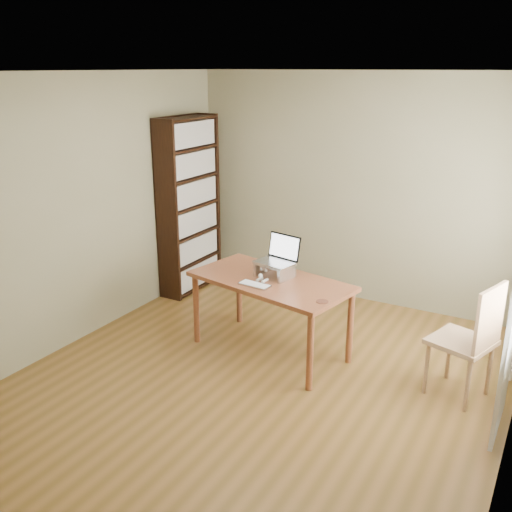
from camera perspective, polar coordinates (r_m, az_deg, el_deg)
The scene contains 9 objects.
room at distance 4.61m, azimuth 0.80°, elevation 1.61°, with size 4.04×4.54×2.64m.
bookshelf at distance 6.90m, azimuth -6.69°, elevation 5.03°, with size 0.30×0.90×2.10m.
desk at distance 5.35m, azimuth 1.46°, elevation -3.23°, with size 1.62×1.03×0.75m.
laptop_stand at distance 5.35m, azimuth 1.88°, elevation -1.24°, with size 0.32×0.25×0.13m.
laptop at distance 5.37m, azimuth 2.21°, elevation 0.08°, with size 0.40×0.36×0.25m.
keyboard at distance 5.15m, azimuth -0.15°, elevation -2.90°, with size 0.30×0.15×0.02m.
coaster at distance 4.85m, azimuth 6.64°, elevation -4.55°, with size 0.10×0.10×0.01m, color brown.
cat at distance 5.40m, azimuth 1.85°, elevation -1.35°, with size 0.23×0.47×0.14m.
chair at distance 4.98m, azimuth 20.84°, elevation -7.49°, with size 0.57×0.57×1.03m.
Camera 1 is at (2.15, -3.86, 2.64)m, focal length 40.00 mm.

